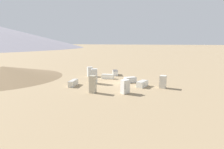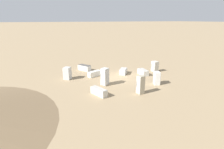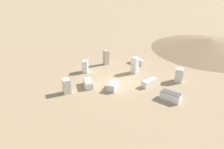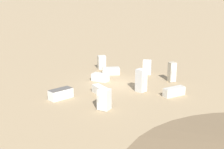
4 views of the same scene
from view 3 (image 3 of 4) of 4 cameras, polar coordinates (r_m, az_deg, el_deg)
name	(u,v)px [view 3 (image 3 of 4)]	position (r m, az deg, el deg)	size (l,w,h in m)	color
ground_plane	(122,81)	(23.04, 2.51, -1.83)	(1000.00, 1000.00, 0.00)	#9E8460
dirt_mound	(209,44)	(35.29, 24.01, 7.25)	(16.68, 16.68, 1.69)	#7F6647
discarded_fridge_0	(88,83)	(22.06, -6.24, -2.29)	(1.75, 0.93, 0.68)	silver
discarded_fridge_1	(106,57)	(27.04, -1.55, 4.49)	(0.66, 0.70, 1.78)	#B2A88E
discarded_fridge_2	(138,61)	(27.52, 6.75, 3.47)	(1.93, 1.16, 0.68)	beige
discarded_fridge_3	(171,96)	(20.35, 15.10, -5.51)	(1.95, 1.60, 0.76)	white
discarded_fridge_4	(135,65)	(24.81, 6.01, 2.49)	(0.95, 0.99, 1.87)	silver
discarded_fridge_5	(85,66)	(25.11, -7.03, 2.15)	(0.94, 0.85, 1.40)	white
discarded_fridge_6	(113,86)	(21.43, 0.24, -2.99)	(1.66, 1.56, 0.69)	silver
discarded_fridge_7	(179,75)	(23.78, 17.04, -0.15)	(1.06, 1.06, 1.46)	silver
discarded_fridge_8	(149,83)	(22.42, 9.76, -2.09)	(1.17, 1.84, 0.66)	silver
discarded_fridge_9	(67,86)	(21.06, -11.79, -2.98)	(0.83, 0.75, 1.43)	beige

